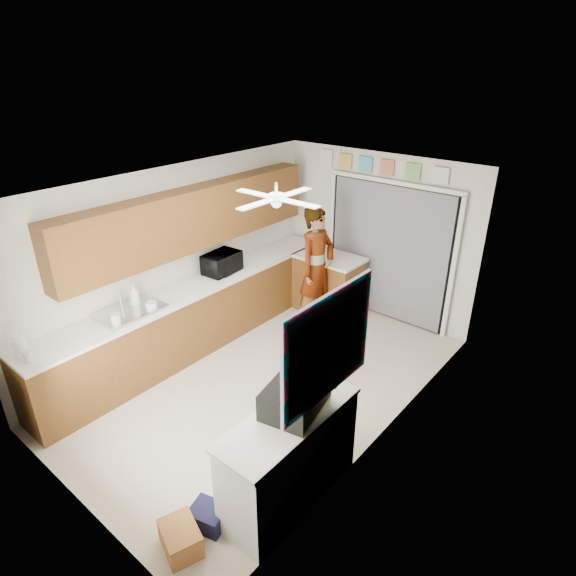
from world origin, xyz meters
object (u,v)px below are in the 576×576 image
Objects in this scene: microwave at (222,263)px; navy_crate at (208,516)px; man at (317,268)px; cup at (151,306)px; suitcase at (295,397)px; paper_towel_roll at (20,345)px; soap_bottle at (134,295)px; cardboard_box at (181,539)px; dog at (319,372)px.

navy_crate is (2.32, -2.43, -0.99)m from microwave.
cup is at bearing 164.86° from man.
microwave reaches higher than suitcase.
paper_towel_roll is 2.56m from navy_crate.
man is at bearing 67.97° from soap_bottle.
cup is (0.17, -1.33, -0.09)m from microwave.
man is at bearing 112.21° from navy_crate.
cardboard_box is (2.38, -1.33, -0.99)m from soap_bottle.
cup is 0.37× the size of cardboard_box.
navy_crate is 0.17× the size of man.
cup is 0.52× the size of paper_towel_roll.
cup reaches higher than cardboard_box.
man reaches higher than cup.
soap_bottle is 2.44m from dog.
suitcase is at bearing 73.80° from cardboard_box.
suitcase is at bearing -144.28° from man.
soap_bottle is at bearing -163.19° from cup.
suitcase is 3.16m from man.
navy_crate is at bearing -123.67° from suitcase.
paper_towel_roll is at bearing -88.25° from soap_bottle.
microwave reaches higher than paper_towel_roll.
cardboard_box is (2.16, -1.40, -0.88)m from cup.
microwave is 1.41× the size of cardboard_box.
suitcase is at bearing -38.71° from dog.
paper_towel_roll is 2.90m from suitcase.
cup is 2.50m from suitcase.
cup is 0.45× the size of navy_crate.
suitcase is at bearing -6.86° from cup.
paper_towel_roll is 0.46× the size of suitcase.
cup is at bearing -124.96° from dog.
navy_crate is 2.23m from dog.
navy_crate is at bearing -56.01° from dog.
microwave reaches higher than navy_crate.
dog is (1.93, 2.53, -0.84)m from paper_towel_roll.
microwave is 2.11m from dog.
microwave reaches higher than cardboard_box.
suitcase is (2.66, 1.15, -0.01)m from paper_towel_roll.
suitcase reaches higher than cup.
navy_crate is (2.39, -1.03, -1.01)m from soap_bottle.
soap_bottle is at bearing 160.53° from man.
dog is (-0.41, 2.48, 0.12)m from cardboard_box.
soap_bottle reaches higher than dog.
man is 3.11× the size of dog.
man is at bearing 110.57° from cardboard_box.
man reaches higher than suitcase.
soap_bottle reaches higher than paper_towel_roll.
cup is at bearing 146.95° from cardboard_box.
dog is at bearing 52.72° from paper_towel_roll.
microwave is 1.34m from cup.
dog is (0.99, -1.27, -0.69)m from man.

